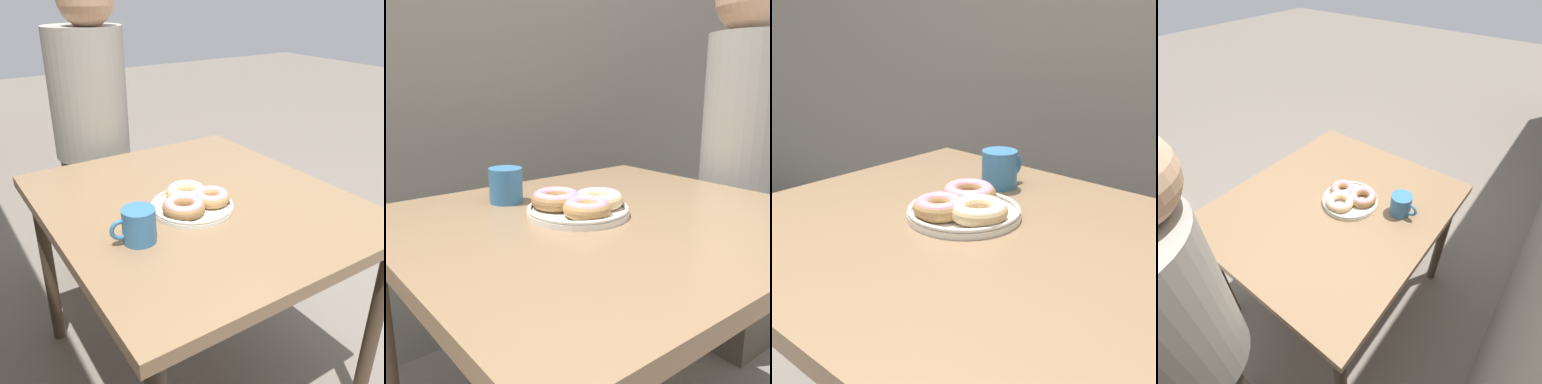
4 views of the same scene
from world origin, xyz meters
The scene contains 3 objects.
dining_table centered at (0.00, 0.28, 0.68)m, with size 1.05×0.93×0.75m.
donut_plate centered at (-0.05, 0.33, 0.78)m, with size 0.26×0.26×0.06m.
coffee_mug centered at (-0.14, 0.55, 0.80)m, with size 0.09×0.13×0.10m.
Camera 3 is at (0.71, -0.49, 1.21)m, focal length 50.00 mm.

